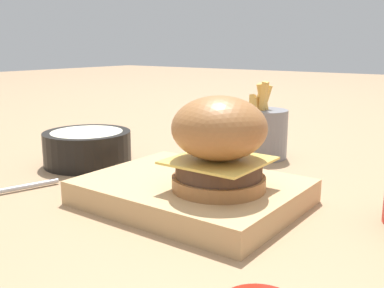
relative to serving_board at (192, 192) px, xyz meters
name	(u,v)px	position (x,y,z in m)	size (l,w,h in m)	color
ground_plane	(175,216)	(0.01, -0.05, -0.02)	(6.00, 6.00, 0.00)	#9E7A56
serving_board	(192,192)	(0.00, 0.00, 0.00)	(0.28, 0.21, 0.03)	tan
burger	(219,143)	(0.05, -0.01, 0.08)	(0.12, 0.12, 0.12)	#9E6638
fries_basket	(263,132)	(-0.04, 0.28, 0.03)	(0.09, 0.09, 0.15)	slate
side_bowl	(88,147)	(-0.27, 0.05, 0.02)	(0.15, 0.15, 0.06)	black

